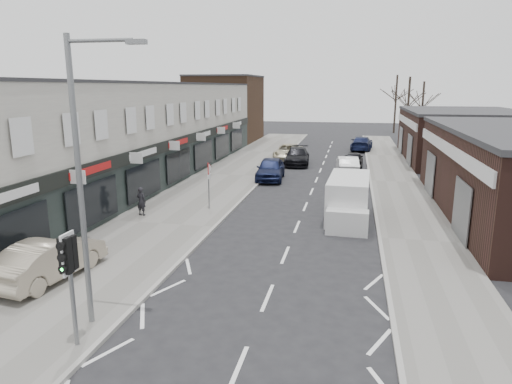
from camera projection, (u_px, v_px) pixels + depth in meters
The scene contains 21 objects.
ground at pixel (255, 328), 13.15m from camera, with size 160.00×160.00×0.00m, color black.
pavement_left at pixel (229, 175), 35.47m from camera, with size 5.50×64.00×0.12m, color slate.
pavement_right at pixel (396, 182), 32.94m from camera, with size 3.50×64.00×0.12m, color slate.
shop_terrace_left at pixel (132, 132), 33.67m from camera, with size 8.00×41.00×7.10m, color beige.
brick_block_far at pixel (225, 109), 57.87m from camera, with size 8.00×10.00×8.00m, color #452D1D.
right_unit_far at pixel (462, 137), 42.52m from camera, with size 10.00×16.00×4.50m, color #351D18.
tree_far_a at pixel (405, 142), 57.08m from camera, with size 3.60×3.60×8.00m, color #382D26, non-canonical shape.
tree_far_b at pixel (420, 138), 62.29m from camera, with size 3.60×3.60×7.50m, color #382D26, non-canonical shape.
tree_far_c at pixel (394, 133), 68.61m from camera, with size 3.60×3.60×8.50m, color #382D26, non-canonical shape.
traffic_light at pixel (69, 263), 11.57m from camera, with size 0.28×0.60×3.10m.
street_lamp at pixel (84, 170), 12.26m from camera, with size 2.23×0.22×8.00m.
warning_sign at pixel (209, 172), 25.13m from camera, with size 0.12×0.80×2.70m.
white_van at pixel (348, 199), 23.79m from camera, with size 2.21×5.79×2.23m.
sedan_on_pavement at pixel (50, 259), 16.11m from camera, with size 1.56×4.47×1.47m, color #A49883.
pedestrian at pixel (141, 201), 24.13m from camera, with size 0.56×0.36×1.52m, color black.
parked_car_left_a at pixel (270, 169), 34.02m from camera, with size 1.93×4.80×1.64m, color #12193A.
parked_car_left_b at pixel (297, 156), 40.60m from camera, with size 2.11×5.18×1.50m, color black.
parked_car_left_c at pixel (289, 152), 43.32m from camera, with size 2.44×5.30×1.47m, color beige.
parked_car_right_a at pixel (347, 165), 36.16m from camera, with size 1.53×4.38×1.44m, color silver.
parked_car_right_b at pixel (354, 159), 39.72m from camera, with size 1.55×3.84×1.31m, color black.
parked_car_right_c at pixel (362, 143), 49.76m from camera, with size 2.14×5.26×1.53m, color #131A3C.
Camera 1 is at (2.51, -11.66, 6.79)m, focal length 32.00 mm.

